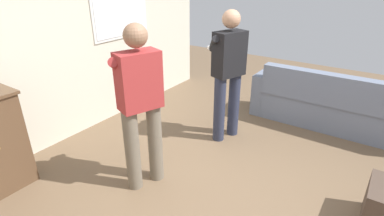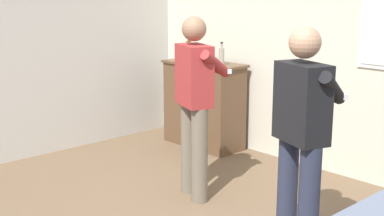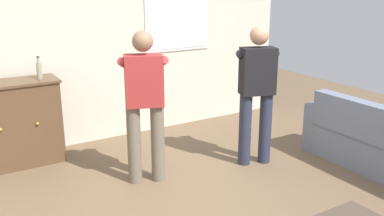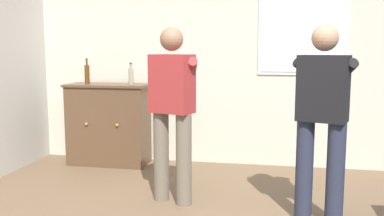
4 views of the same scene
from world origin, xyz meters
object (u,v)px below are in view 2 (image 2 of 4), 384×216
(person_standing_right, at_px, (302,133))
(bottle_liquor_amber, at_px, (189,50))
(sideboard_cabinet, at_px, (204,104))
(person_standing_left, at_px, (195,99))
(bottle_wine_green, at_px, (222,56))

(person_standing_right, bearing_deg, bottle_liquor_amber, 152.11)
(sideboard_cabinet, distance_m, person_standing_right, 2.90)
(person_standing_left, relative_size, person_standing_right, 1.00)
(bottle_wine_green, distance_m, person_standing_left, 1.45)
(person_standing_right, bearing_deg, bottle_wine_green, 146.62)
(person_standing_right, bearing_deg, person_standing_left, 169.87)
(bottle_wine_green, relative_size, person_standing_right, 0.16)
(sideboard_cabinet, relative_size, bottle_wine_green, 3.84)
(bottle_liquor_amber, xyz_separation_m, person_standing_left, (1.42, -1.22, -0.23))
(sideboard_cabinet, xyz_separation_m, bottle_wine_green, (0.32, -0.03, 0.63))
(bottle_liquor_amber, bearing_deg, person_standing_right, -27.89)
(sideboard_cabinet, height_order, bottle_liquor_amber, bottle_liquor_amber)
(sideboard_cabinet, xyz_separation_m, bottle_liquor_amber, (-0.28, 0.01, 0.64))
(person_standing_left, bearing_deg, sideboard_cabinet, 133.12)
(sideboard_cabinet, height_order, bottle_wine_green, bottle_wine_green)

